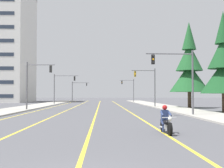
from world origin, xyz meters
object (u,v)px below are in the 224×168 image
(motorcycle_with_rider, at_px, (166,122))
(traffic_signal_near_right, at_px, (179,73))
(traffic_signal_far_right, at_px, (130,87))
(traffic_signal_near_left, at_px, (35,79))
(conifer_tree_right_verge_far, at_px, (189,68))
(conifer_tree_right_verge_near, at_px, (224,66))
(traffic_signal_mid_left, at_px, (61,84))
(traffic_signal_far_left, at_px, (77,88))
(traffic_signal_mid_right, at_px, (148,82))

(motorcycle_with_rider, xyz_separation_m, traffic_signal_near_right, (4.01, 13.11, 3.49))
(motorcycle_with_rider, distance_m, traffic_signal_far_right, 66.54)
(traffic_signal_near_left, bearing_deg, traffic_signal_near_right, -34.84)
(conifer_tree_right_verge_far, bearing_deg, conifer_tree_right_verge_near, -87.27)
(conifer_tree_right_verge_near, height_order, conifer_tree_right_verge_far, conifer_tree_right_verge_far)
(traffic_signal_mid_left, bearing_deg, conifer_tree_right_verge_near, -52.15)
(traffic_signal_mid_left, height_order, conifer_tree_right_verge_far, conifer_tree_right_verge_far)
(motorcycle_with_rider, xyz_separation_m, traffic_signal_far_left, (-11.22, 83.27, 3.55))
(motorcycle_with_rider, xyz_separation_m, conifer_tree_right_verge_near, (10.49, 18.76, 4.71))
(traffic_signal_near_right, distance_m, traffic_signal_near_left, 19.41)
(traffic_signal_near_left, distance_m, traffic_signal_far_left, 59.07)
(traffic_signal_near_right, relative_size, traffic_signal_far_left, 1.00)
(traffic_signal_far_left, bearing_deg, conifer_tree_right_verge_near, -71.40)
(traffic_signal_far_left, bearing_deg, motorcycle_with_rider, -82.33)
(traffic_signal_far_right, xyz_separation_m, conifer_tree_right_verge_far, (5.89, -35.67, 1.98))
(motorcycle_with_rider, bearing_deg, traffic_signal_near_left, 116.22)
(traffic_signal_far_right, distance_m, traffic_signal_far_left, 22.80)
(traffic_signal_far_right, height_order, conifer_tree_right_verge_far, conifer_tree_right_verge_far)
(traffic_signal_far_right, bearing_deg, traffic_signal_mid_left, -129.12)
(conifer_tree_right_verge_near, bearing_deg, traffic_signal_near_right, -138.93)
(traffic_signal_mid_right, bearing_deg, motorcycle_with_rider, -96.97)
(motorcycle_with_rider, distance_m, traffic_signal_mid_left, 48.67)
(traffic_signal_mid_left, relative_size, conifer_tree_right_verge_far, 0.47)
(traffic_signal_mid_left, height_order, traffic_signal_far_right, same)
(traffic_signal_mid_left, distance_m, conifer_tree_right_verge_far, 27.15)
(traffic_signal_near_right, distance_m, traffic_signal_mid_left, 37.42)
(traffic_signal_near_left, relative_size, traffic_signal_mid_left, 1.00)
(conifer_tree_right_verge_far, bearing_deg, traffic_signal_mid_left, 142.50)
(traffic_signal_near_right, relative_size, conifer_tree_right_verge_near, 0.54)
(traffic_signal_mid_right, bearing_deg, conifer_tree_right_verge_far, -24.05)
(motorcycle_with_rider, height_order, traffic_signal_near_left, traffic_signal_near_left)
(traffic_signal_mid_left, relative_size, traffic_signal_far_left, 1.00)
(traffic_signal_near_left, distance_m, conifer_tree_right_verge_far, 22.86)
(traffic_signal_near_right, xyz_separation_m, traffic_signal_far_right, (0.03, 53.21, -0.05))
(traffic_signal_mid_right, xyz_separation_m, traffic_signal_mid_left, (-15.64, 13.87, 0.07))
(traffic_signal_far_left, bearing_deg, conifer_tree_right_verge_far, -68.11)
(traffic_signal_mid_left, bearing_deg, traffic_signal_far_right, 50.88)
(traffic_signal_mid_right, height_order, traffic_signal_mid_left, same)
(traffic_signal_near_right, height_order, conifer_tree_right_verge_far, conifer_tree_right_verge_far)
(traffic_signal_far_left, relative_size, conifer_tree_right_verge_near, 0.54)
(traffic_signal_near_right, bearing_deg, conifer_tree_right_verge_near, 41.07)
(traffic_signal_far_right, bearing_deg, traffic_signal_far_left, 131.99)
(motorcycle_with_rider, bearing_deg, traffic_signal_mid_right, 83.03)
(traffic_signal_near_left, distance_m, traffic_signal_mid_right, 18.38)
(motorcycle_with_rider, relative_size, conifer_tree_right_verge_far, 0.17)
(traffic_signal_mid_left, xyz_separation_m, traffic_signal_far_right, (15.60, 19.19, -0.08))
(traffic_signal_near_right, distance_m, traffic_signal_far_right, 53.21)
(traffic_signal_mid_right, bearing_deg, traffic_signal_near_right, -90.17)
(traffic_signal_far_right, bearing_deg, traffic_signal_near_left, -110.75)
(traffic_signal_far_right, xyz_separation_m, traffic_signal_far_left, (-15.25, 16.94, 0.11))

